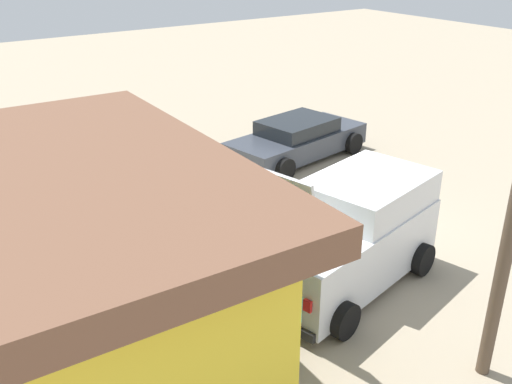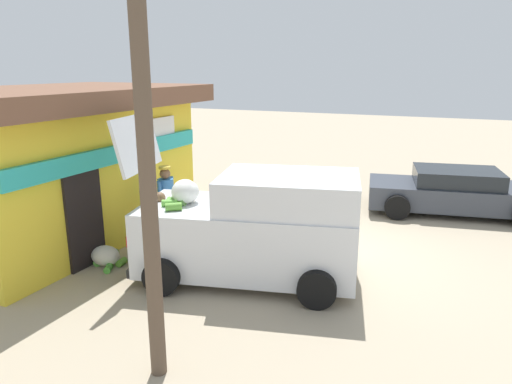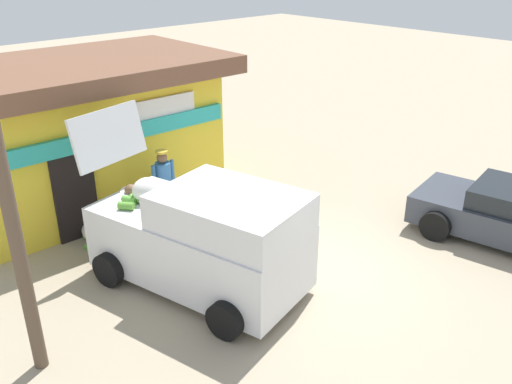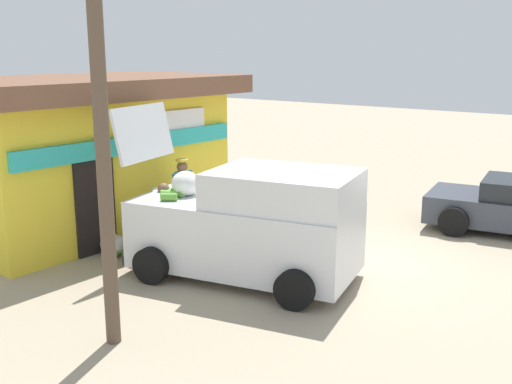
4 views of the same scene
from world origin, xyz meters
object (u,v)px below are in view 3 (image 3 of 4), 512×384
customer_bending (124,210)px  storefront_bar (82,131)px  unloaded_banana_pile (94,232)px  paint_bucket (241,189)px  vendor_standing (164,183)px  delivery_van (203,237)px

customer_bending → storefront_bar: bearing=76.8°
customer_bending → unloaded_banana_pile: bearing=107.8°
unloaded_banana_pile → paint_bucket: size_ratio=2.15×
storefront_bar → paint_bucket: (2.79, -2.40, -1.56)m
vendor_standing → customer_bending: size_ratio=1.14×
delivery_van → vendor_standing: bearing=70.7°
delivery_van → paint_bucket: delivery_van is taller
delivery_van → unloaded_banana_pile: (-0.66, 2.93, -0.81)m
delivery_van → paint_bucket: bearing=38.4°
delivery_van → paint_bucket: 3.96m
storefront_bar → delivery_van: (-0.26, -4.81, -0.78)m
delivery_van → vendor_standing: size_ratio=2.54×
customer_bending → paint_bucket: (3.43, 0.34, -0.71)m
unloaded_banana_pile → storefront_bar: bearing=64.0°
customer_bending → paint_bucket: bearing=5.7°
delivery_van → customer_bending: delivery_van is taller
paint_bucket → vendor_standing: bearing=178.2°
vendor_standing → customer_bending: bearing=-161.8°
storefront_bar → paint_bucket: bearing=-40.7°
paint_bucket → unloaded_banana_pile: bearing=172.1°
delivery_van → customer_bending: 2.11m
storefront_bar → customer_bending: storefront_bar is taller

